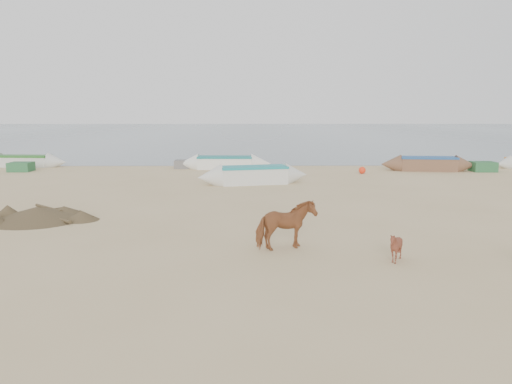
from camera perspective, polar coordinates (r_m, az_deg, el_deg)
ground at (r=14.55m, az=0.18°, el=-6.43°), size 140.00×140.00×0.00m
sea at (r=96.09m, az=-0.53°, el=6.89°), size 160.00×160.00×0.00m
cow_adult at (r=14.25m, az=3.39°, el=-3.81°), size 1.85×1.31×1.43m
calf_front at (r=13.62m, az=15.67°, el=-6.08°), size 0.91×0.86×0.82m
near_canoe at (r=27.16m, az=-0.29°, el=1.95°), size 6.27×2.70×0.97m
debris_pile at (r=19.94m, az=-23.79°, el=-2.24°), size 4.04×4.04×0.47m
waterline_canoes at (r=34.40m, az=2.55°, el=3.37°), size 56.22×4.60×0.94m
beach_clutter at (r=34.13m, az=6.70°, el=3.07°), size 42.38×4.92×0.64m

